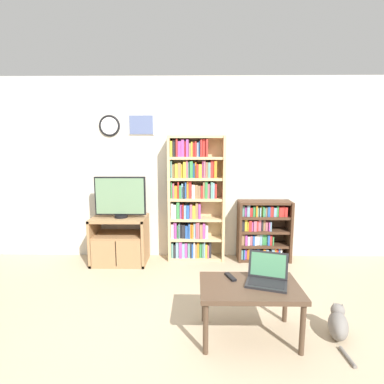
{
  "coord_description": "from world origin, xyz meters",
  "views": [
    {
      "loc": [
        0.13,
        -2.38,
        1.63
      ],
      "look_at": [
        0.09,
        1.07,
        1.1
      ],
      "focal_mm": 28.0,
      "sensor_mm": 36.0,
      "label": 1
    }
  ],
  "objects_px": {
    "laptop": "(267,276)",
    "tv_stand": "(120,240)",
    "cat": "(338,324)",
    "television": "(120,197)",
    "bookshelf_short": "(261,231)",
    "bookshelf_tall": "(194,199)",
    "coffee_table": "(250,291)",
    "remote_near_laptop": "(230,277)"
  },
  "relations": [
    {
      "from": "tv_stand",
      "to": "bookshelf_short",
      "type": "distance_m",
      "value": 2.02
    },
    {
      "from": "bookshelf_short",
      "to": "remote_near_laptop",
      "type": "height_order",
      "value": "bookshelf_short"
    },
    {
      "from": "cat",
      "to": "laptop",
      "type": "bearing_deg",
      "value": -164.16
    },
    {
      "from": "television",
      "to": "laptop",
      "type": "bearing_deg",
      "value": -43.88
    },
    {
      "from": "laptop",
      "to": "television",
      "type": "bearing_deg",
      "value": 153.87
    },
    {
      "from": "bookshelf_short",
      "to": "coffee_table",
      "type": "height_order",
      "value": "bookshelf_short"
    },
    {
      "from": "laptop",
      "to": "coffee_table",
      "type": "bearing_deg",
      "value": -143.95
    },
    {
      "from": "tv_stand",
      "to": "bookshelf_tall",
      "type": "height_order",
      "value": "bookshelf_tall"
    },
    {
      "from": "tv_stand",
      "to": "bookshelf_short",
      "type": "relative_size",
      "value": 0.87
    },
    {
      "from": "tv_stand",
      "to": "bookshelf_tall",
      "type": "relative_size",
      "value": 0.42
    },
    {
      "from": "tv_stand",
      "to": "coffee_table",
      "type": "bearing_deg",
      "value": -47.19
    },
    {
      "from": "bookshelf_tall",
      "to": "coffee_table",
      "type": "distance_m",
      "value": 1.94
    },
    {
      "from": "bookshelf_tall",
      "to": "bookshelf_short",
      "type": "distance_m",
      "value": 1.08
    },
    {
      "from": "tv_stand",
      "to": "television",
      "type": "distance_m",
      "value": 0.61
    },
    {
      "from": "cat",
      "to": "television",
      "type": "bearing_deg",
      "value": 164.04
    },
    {
      "from": "bookshelf_short",
      "to": "cat",
      "type": "height_order",
      "value": "bookshelf_short"
    },
    {
      "from": "laptop",
      "to": "cat",
      "type": "distance_m",
      "value": 0.74
    },
    {
      "from": "remote_near_laptop",
      "to": "cat",
      "type": "relative_size",
      "value": 0.3
    },
    {
      "from": "bookshelf_tall",
      "to": "coffee_table",
      "type": "height_order",
      "value": "bookshelf_tall"
    },
    {
      "from": "coffee_table",
      "to": "remote_near_laptop",
      "type": "distance_m",
      "value": 0.21
    },
    {
      "from": "laptop",
      "to": "cat",
      "type": "xyz_separation_m",
      "value": [
        0.62,
        -0.04,
        -0.41
      ]
    },
    {
      "from": "cat",
      "to": "bookshelf_tall",
      "type": "bearing_deg",
      "value": 144.78
    },
    {
      "from": "tv_stand",
      "to": "coffee_table",
      "type": "xyz_separation_m",
      "value": [
        1.53,
        -1.65,
        0.08
      ]
    },
    {
      "from": "bookshelf_short",
      "to": "cat",
      "type": "distance_m",
      "value": 1.84
    },
    {
      "from": "laptop",
      "to": "tv_stand",
      "type": "bearing_deg",
      "value": 154.26
    },
    {
      "from": "television",
      "to": "laptop",
      "type": "relative_size",
      "value": 1.73
    },
    {
      "from": "tv_stand",
      "to": "laptop",
      "type": "relative_size",
      "value": 1.88
    },
    {
      "from": "laptop",
      "to": "bookshelf_short",
      "type": "bearing_deg",
      "value": 97.0
    },
    {
      "from": "bookshelf_tall",
      "to": "bookshelf_short",
      "type": "relative_size",
      "value": 2.05
    },
    {
      "from": "bookshelf_tall",
      "to": "remote_near_laptop",
      "type": "bearing_deg",
      "value": -78.38
    },
    {
      "from": "television",
      "to": "laptop",
      "type": "height_order",
      "value": "television"
    },
    {
      "from": "bookshelf_tall",
      "to": "tv_stand",
      "type": "bearing_deg",
      "value": -170.85
    },
    {
      "from": "cat",
      "to": "bookshelf_short",
      "type": "bearing_deg",
      "value": 118.84
    },
    {
      "from": "tv_stand",
      "to": "television",
      "type": "xyz_separation_m",
      "value": [
        0.03,
        -0.01,
        0.61
      ]
    },
    {
      "from": "bookshelf_tall",
      "to": "remote_near_laptop",
      "type": "distance_m",
      "value": 1.76
    },
    {
      "from": "bookshelf_short",
      "to": "laptop",
      "type": "relative_size",
      "value": 2.15
    },
    {
      "from": "coffee_table",
      "to": "cat",
      "type": "height_order",
      "value": "coffee_table"
    },
    {
      "from": "remote_near_laptop",
      "to": "bookshelf_short",
      "type": "bearing_deg",
      "value": 49.63
    },
    {
      "from": "bookshelf_short",
      "to": "coffee_table",
      "type": "relative_size",
      "value": 1.03
    },
    {
      "from": "laptop",
      "to": "cat",
      "type": "height_order",
      "value": "laptop"
    },
    {
      "from": "tv_stand",
      "to": "bookshelf_short",
      "type": "height_order",
      "value": "bookshelf_short"
    },
    {
      "from": "bookshelf_short",
      "to": "remote_near_laptop",
      "type": "bearing_deg",
      "value": -110.99
    }
  ]
}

